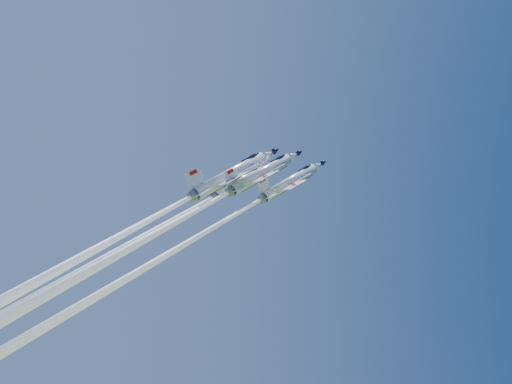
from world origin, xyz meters
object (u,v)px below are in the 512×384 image
object	(u,v)px
jet_lead	(187,243)
jet_right	(175,223)
jet_left	(153,231)
jet_slot	(123,234)

from	to	relation	value
jet_lead	jet_right	xyz separation A→B (m)	(-3.16, -7.96, 1.89)
jet_left	jet_slot	distance (m)	12.06
jet_left	jet_slot	world-z (taller)	jet_left
jet_right	jet_slot	bearing A→B (deg)	-118.37
jet_lead	jet_left	distance (m)	7.29
jet_left	jet_lead	bearing A→B (deg)	34.51
jet_left	jet_right	distance (m)	12.88
jet_left	jet_slot	size ratio (longest dim) A/B	0.86
jet_lead	jet_right	world-z (taller)	jet_lead
jet_lead	jet_left	size ratio (longest dim) A/B	1.17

